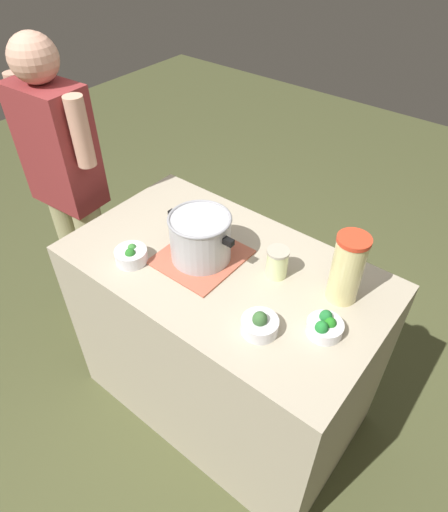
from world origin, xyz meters
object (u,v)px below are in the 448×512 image
at_px(cooking_pot, 200,237).
at_px(broccoli_bowl_front, 325,326).
at_px(lemonade_pitcher, 347,269).
at_px(person_cook, 70,192).
at_px(broccoli_bowl_center, 131,255).
at_px(broccoli_bowl_back, 260,324).
at_px(mason_jar, 277,263).

height_order(cooking_pot, broccoli_bowl_front, cooking_pot).
xyz_separation_m(cooking_pot, lemonade_pitcher, (-0.53, -0.15, 0.03)).
distance_m(lemonade_pitcher, person_cook, 1.39).
xyz_separation_m(cooking_pot, person_cook, (0.84, 0.01, -0.14)).
bearing_deg(person_cook, broccoli_bowl_front, 179.26).
xyz_separation_m(lemonade_pitcher, broccoli_bowl_center, (0.73, 0.34, -0.11)).
bearing_deg(person_cook, cooking_pot, -179.29).
relative_size(broccoli_bowl_back, person_cook, 0.08).
xyz_separation_m(cooking_pot, broccoli_bowl_back, (-0.39, 0.16, -0.07)).
height_order(broccoli_bowl_front, person_cook, person_cook).
bearing_deg(mason_jar, lemonade_pitcher, -168.26).
relative_size(cooking_pot, broccoli_bowl_back, 2.46).
bearing_deg(mason_jar, broccoli_bowl_center, 30.71).
relative_size(cooking_pot, mason_jar, 2.59).
distance_m(cooking_pot, broccoli_bowl_front, 0.57).
height_order(cooking_pot, lemonade_pitcher, lemonade_pitcher).
bearing_deg(broccoli_bowl_front, mason_jar, -25.40).
distance_m(cooking_pot, mason_jar, 0.31).
distance_m(mason_jar, person_cook, 1.13).
height_order(broccoli_bowl_back, person_cook, person_cook).
relative_size(mason_jar, broccoli_bowl_back, 0.95).
height_order(mason_jar, broccoli_bowl_front, mason_jar).
relative_size(mason_jar, person_cook, 0.07).
bearing_deg(lemonade_pitcher, broccoli_bowl_front, 100.38).
relative_size(lemonade_pitcher, mason_jar, 2.25).
bearing_deg(broccoli_bowl_back, broccoli_bowl_center, 2.56).
bearing_deg(lemonade_pitcher, person_cook, 6.86).
relative_size(broccoli_bowl_center, broccoli_bowl_back, 1.00).
distance_m(lemonade_pitcher, mason_jar, 0.26).
xyz_separation_m(mason_jar, broccoli_bowl_front, (-0.28, 0.13, -0.03)).
bearing_deg(cooking_pot, mason_jar, -160.03).
bearing_deg(cooking_pot, person_cook, 0.71).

